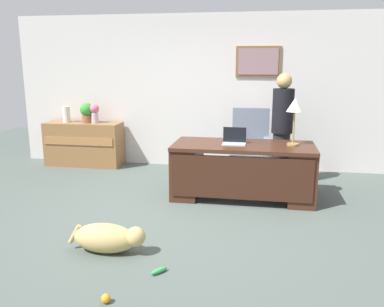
{
  "coord_description": "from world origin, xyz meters",
  "views": [
    {
      "loc": [
        1.03,
        -4.61,
        1.89
      ],
      "look_at": [
        0.16,
        0.3,
        0.75
      ],
      "focal_mm": 37.8,
      "sensor_mm": 36.0,
      "label": 1
    }
  ],
  "objects_px": {
    "dog_lying": "(108,238)",
    "vase_with_flowers": "(95,112)",
    "desk": "(243,169)",
    "dog_toy_ball": "(106,299)",
    "armchair": "(250,148)",
    "credenza": "(84,144)",
    "dog_toy_bone": "(159,271)",
    "laptop": "(234,140)",
    "desk_lamp": "(295,108)",
    "person_standing": "(282,128)",
    "potted_plant": "(87,112)",
    "vase_empty": "(66,114)"
  },
  "relations": [
    {
      "from": "credenza",
      "to": "armchair",
      "type": "bearing_deg",
      "value": -6.09
    },
    {
      "from": "desk",
      "to": "vase_empty",
      "type": "xyz_separation_m",
      "value": [
        -3.3,
        1.37,
        0.52
      ]
    },
    {
      "from": "desk_lamp",
      "to": "dog_toy_bone",
      "type": "relative_size",
      "value": 3.68
    },
    {
      "from": "credenza",
      "to": "dog_toy_bone",
      "type": "height_order",
      "value": "credenza"
    },
    {
      "from": "desk",
      "to": "vase_with_flowers",
      "type": "relative_size",
      "value": 5.66
    },
    {
      "from": "dog_lying",
      "to": "credenza",
      "type": "bearing_deg",
      "value": 118.04
    },
    {
      "from": "credenza",
      "to": "vase_with_flowers",
      "type": "xyz_separation_m",
      "value": [
        0.24,
        0.0,
        0.59
      ]
    },
    {
      "from": "laptop",
      "to": "desk_lamp",
      "type": "bearing_deg",
      "value": 4.11
    },
    {
      "from": "desk",
      "to": "potted_plant",
      "type": "distance_m",
      "value": 3.26
    },
    {
      "from": "credenza",
      "to": "desk",
      "type": "bearing_deg",
      "value": -24.65
    },
    {
      "from": "desk",
      "to": "dog_toy_ball",
      "type": "relative_size",
      "value": 25.27
    },
    {
      "from": "laptop",
      "to": "vase_empty",
      "type": "distance_m",
      "value": 3.45
    },
    {
      "from": "dog_lying",
      "to": "vase_with_flowers",
      "type": "bearing_deg",
      "value": 114.72
    },
    {
      "from": "laptop",
      "to": "dog_toy_bone",
      "type": "bearing_deg",
      "value": -102.42
    },
    {
      "from": "dog_toy_ball",
      "to": "credenza",
      "type": "bearing_deg",
      "value": 116.46
    },
    {
      "from": "person_standing",
      "to": "dog_toy_ball",
      "type": "xyz_separation_m",
      "value": [
        -1.48,
        -3.5,
        -0.85
      ]
    },
    {
      "from": "dog_lying",
      "to": "vase_empty",
      "type": "distance_m",
      "value": 3.96
    },
    {
      "from": "credenza",
      "to": "dog_toy_bone",
      "type": "xyz_separation_m",
      "value": [
        2.36,
        -3.61,
        -0.37
      ]
    },
    {
      "from": "credenza",
      "to": "dog_toy_bone",
      "type": "bearing_deg",
      "value": -56.82
    },
    {
      "from": "laptop",
      "to": "potted_plant",
      "type": "bearing_deg",
      "value": 154.22
    },
    {
      "from": "vase_with_flowers",
      "to": "armchair",
      "type": "bearing_deg",
      "value": -6.63
    },
    {
      "from": "desk",
      "to": "person_standing",
      "type": "relative_size",
      "value": 1.13
    },
    {
      "from": "credenza",
      "to": "armchair",
      "type": "xyz_separation_m",
      "value": [
        3.05,
        -0.33,
        0.11
      ]
    },
    {
      "from": "vase_empty",
      "to": "potted_plant",
      "type": "distance_m",
      "value": 0.41
    },
    {
      "from": "armchair",
      "to": "potted_plant",
      "type": "relative_size",
      "value": 3.18
    },
    {
      "from": "dog_lying",
      "to": "dog_toy_bone",
      "type": "bearing_deg",
      "value": -27.77
    },
    {
      "from": "desk",
      "to": "desk_lamp",
      "type": "xyz_separation_m",
      "value": [
        0.67,
        0.09,
        0.86
      ]
    },
    {
      "from": "desk_lamp",
      "to": "dog_toy_bone",
      "type": "xyz_separation_m",
      "value": [
        -1.3,
        -2.33,
        -1.25
      ]
    },
    {
      "from": "person_standing",
      "to": "dog_toy_ball",
      "type": "relative_size",
      "value": 22.34
    },
    {
      "from": "desk_lamp",
      "to": "vase_empty",
      "type": "xyz_separation_m",
      "value": [
        -3.97,
        1.28,
        -0.34
      ]
    },
    {
      "from": "person_standing",
      "to": "dog_toy_ball",
      "type": "bearing_deg",
      "value": -112.85
    },
    {
      "from": "armchair",
      "to": "vase_with_flowers",
      "type": "distance_m",
      "value": 2.87
    },
    {
      "from": "potted_plant",
      "to": "dog_toy_ball",
      "type": "relative_size",
      "value": 4.68
    },
    {
      "from": "person_standing",
      "to": "potted_plant",
      "type": "bearing_deg",
      "value": 169.62
    },
    {
      "from": "dog_lying",
      "to": "vase_empty",
      "type": "relative_size",
      "value": 2.86
    },
    {
      "from": "vase_empty",
      "to": "dog_toy_bone",
      "type": "xyz_separation_m",
      "value": [
        2.67,
        -3.61,
        -0.91
      ]
    },
    {
      "from": "desk_lamp",
      "to": "dog_toy_bone",
      "type": "bearing_deg",
      "value": -119.11
    },
    {
      "from": "dog_lying",
      "to": "vase_with_flowers",
      "type": "height_order",
      "value": "vase_with_flowers"
    },
    {
      "from": "desk_lamp",
      "to": "desk",
      "type": "bearing_deg",
      "value": -172.27
    },
    {
      "from": "desk",
      "to": "dog_toy_bone",
      "type": "height_order",
      "value": "desk"
    },
    {
      "from": "potted_plant",
      "to": "desk",
      "type": "bearing_deg",
      "value": -25.32
    },
    {
      "from": "armchair",
      "to": "person_standing",
      "type": "distance_m",
      "value": 0.69
    },
    {
      "from": "laptop",
      "to": "dog_toy_ball",
      "type": "relative_size",
      "value": 4.16
    },
    {
      "from": "person_standing",
      "to": "vase_empty",
      "type": "relative_size",
      "value": 5.97
    },
    {
      "from": "vase_with_flowers",
      "to": "dog_toy_bone",
      "type": "relative_size",
      "value": 1.97
    },
    {
      "from": "vase_empty",
      "to": "vase_with_flowers",
      "type": "bearing_deg",
      "value": 0.0
    },
    {
      "from": "desk",
      "to": "credenza",
      "type": "height_order",
      "value": "credenza"
    },
    {
      "from": "laptop",
      "to": "potted_plant",
      "type": "xyz_separation_m",
      "value": [
        -2.77,
        1.34,
        0.17
      ]
    },
    {
      "from": "vase_empty",
      "to": "dog_toy_ball",
      "type": "bearing_deg",
      "value": -60.17
    },
    {
      "from": "desk_lamp",
      "to": "laptop",
      "type": "bearing_deg",
      "value": -175.89
    }
  ]
}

